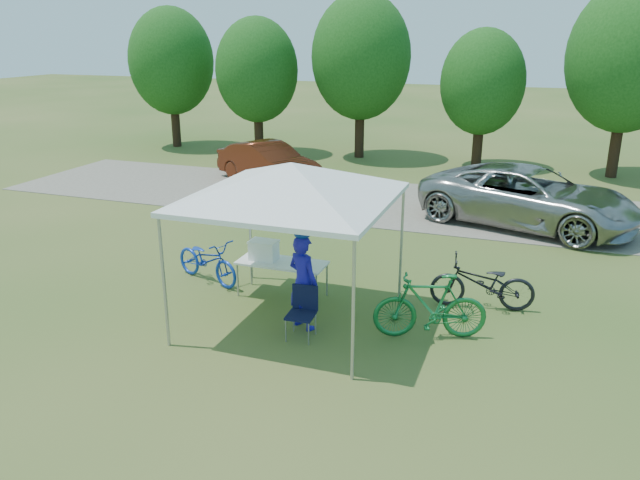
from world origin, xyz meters
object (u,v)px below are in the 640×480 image
at_px(bike_green, 430,306).
at_px(minivan, 529,197).
at_px(cooler, 264,250).
at_px(folding_table, 282,264).
at_px(bike_blue, 207,260).
at_px(bike_dark, 482,283).
at_px(cyclist, 303,282).
at_px(folding_chair, 303,308).
at_px(sedan, 268,163).

height_order(bike_green, minivan, minivan).
distance_m(cooler, minivan, 7.57).
relative_size(folding_table, bike_blue, 0.98).
xyz_separation_m(bike_green, minivan, (1.24, 6.85, 0.22)).
bearing_deg(bike_dark, cyclist, -65.91).
relative_size(bike_dark, minivan, 0.34).
bearing_deg(bike_green, bike_dark, 136.21).
relative_size(folding_table, folding_chair, 1.95).
relative_size(folding_chair, cyclist, 0.52).
distance_m(cooler, bike_green, 3.32).
relative_size(folding_table, bike_green, 0.91).
relative_size(bike_green, bike_dark, 1.00).
height_order(folding_table, folding_chair, folding_chair).
height_order(bike_green, sedan, sedan).
height_order(cooler, cyclist, cyclist).
height_order(cooler, bike_blue, cooler).
bearing_deg(cooler, folding_table, 0.00).
bearing_deg(minivan, folding_table, 163.30).
xyz_separation_m(bike_green, sedan, (-6.85, 9.01, 0.12)).
relative_size(cyclist, sedan, 0.41).
relative_size(folding_table, cooler, 3.21).
bearing_deg(bike_blue, cyclist, -95.57).
distance_m(cooler, bike_blue, 1.38).
bearing_deg(sedan, bike_blue, -137.10).
relative_size(cooler, bike_dark, 0.28).
bearing_deg(bike_green, folding_table, -122.52).
relative_size(folding_chair, cooler, 1.64).
distance_m(minivan, sedan, 8.37).
height_order(bike_green, bike_dark, bike_green).
relative_size(folding_table, cyclist, 1.02).
distance_m(folding_table, folding_chair, 1.66).
bearing_deg(bike_blue, minivan, -23.13).
relative_size(cooler, bike_blue, 0.30).
distance_m(cyclist, sedan, 10.52).
bearing_deg(folding_table, cyclist, -52.24).
bearing_deg(bike_dark, sedan, -144.05).
xyz_separation_m(cooler, cyclist, (1.19, -1.08, -0.06)).
distance_m(folding_table, minivan, 7.37).
distance_m(folding_table, cooler, 0.43).
height_order(bike_dark, minivan, minivan).
bearing_deg(cooler, minivan, 53.90).
xyz_separation_m(bike_blue, bike_green, (4.53, -0.91, 0.10)).
bearing_deg(bike_dark, folding_table, -88.03).
relative_size(folding_chair, sedan, 0.22).
relative_size(bike_green, minivan, 0.34).
bearing_deg(folding_chair, folding_table, 121.25).
xyz_separation_m(folding_chair, cyclist, (-0.10, 0.29, 0.31)).
height_order(cooler, sedan, sedan).
xyz_separation_m(folding_chair, minivan, (3.16, 7.48, 0.27)).
distance_m(bike_blue, bike_dark, 5.23).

